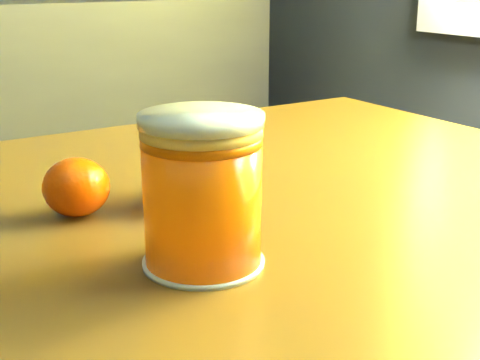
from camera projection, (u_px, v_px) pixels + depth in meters
table at (171, 316)px, 0.61m from camera, size 1.02×0.73×0.76m
juice_glass at (202, 192)px, 0.48m from camera, size 0.09×0.09×0.11m
orange_front at (188, 167)px, 0.61m from camera, size 0.10×0.10×0.07m
orange_back at (76, 187)px, 0.58m from camera, size 0.07×0.07×0.05m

